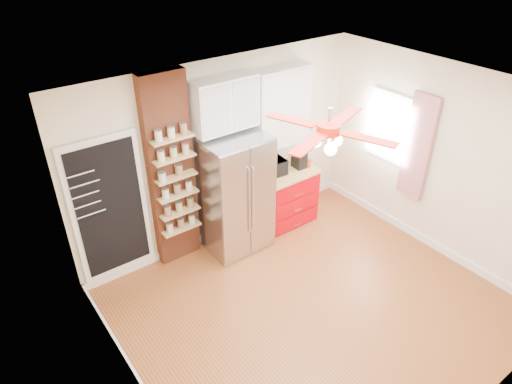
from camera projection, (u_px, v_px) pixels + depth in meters
floor at (313, 306)px, 5.77m from camera, size 4.50×4.50×0.00m
ceiling at (331, 103)px, 4.35m from camera, size 4.50×4.50×0.00m
wall_back at (222, 153)px, 6.43m from camera, size 4.50×0.02×2.70m
wall_front at (491, 332)px, 3.69m from camera, size 4.50×0.02×2.70m
wall_left at (129, 308)px, 3.92m from camera, size 0.02×4.00×2.70m
wall_right at (441, 162)px, 6.20m from camera, size 0.02×4.00×2.70m
chalkboard at (110, 209)px, 5.67m from camera, size 0.95×0.05×1.95m
brick_pillar at (171, 173)px, 5.94m from camera, size 0.60×0.16×2.70m
fridge at (235, 194)px, 6.40m from camera, size 0.90×0.70×1.75m
upper_glass_cabinet at (224, 104)px, 5.86m from camera, size 0.90×0.35×0.70m
red_cabinet at (285, 196)px, 7.15m from camera, size 0.94×0.64×0.90m
upper_shelf_unit at (281, 107)px, 6.51m from camera, size 0.90×0.30×1.15m
window at (390, 127)px, 6.70m from camera, size 0.04×0.75×1.05m
curtain at (418, 148)px, 6.35m from camera, size 0.06×0.40×1.55m
ceiling_fan at (329, 130)px, 4.50m from camera, size 1.40×1.40×0.44m
toaster_oven at (271, 168)px, 6.75m from camera, size 0.45×0.32×0.24m
coffee_maker at (299, 160)px, 6.95m from camera, size 0.17×0.21×0.26m
canister_left at (308, 163)px, 7.01m from camera, size 0.10×0.10×0.13m
canister_right at (302, 159)px, 7.10m from camera, size 0.12×0.12×0.13m
pantry_jar_oats at (162, 177)px, 5.69m from camera, size 0.10×0.10×0.12m
pantry_jar_beans at (179, 170)px, 5.84m from camera, size 0.11×0.11×0.12m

